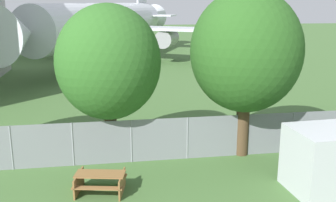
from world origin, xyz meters
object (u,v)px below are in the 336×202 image
object	(u,v)px
airplane	(107,23)
tree_far_right	(108,63)
picnic_bench_near_cabin	(100,180)
portable_cabin	(336,160)
tree_behind_benches	(246,52)

from	to	relation	value
airplane	tree_far_right	size ratio (longest dim) A/B	5.54
picnic_bench_near_cabin	airplane	bearing A→B (deg)	88.71
portable_cabin	tree_far_right	size ratio (longest dim) A/B	0.51
portable_cabin	picnic_bench_near_cabin	size ratio (longest dim) A/B	1.70
picnic_bench_near_cabin	tree_behind_benches	world-z (taller)	tree_behind_benches
portable_cabin	tree_behind_benches	xyz separation A→B (m)	(-2.25, 4.04, 3.62)
portable_cabin	tree_behind_benches	bearing A→B (deg)	115.98
airplane	portable_cabin	xyz separation A→B (m)	(8.03, -35.33, -3.37)
airplane	picnic_bench_near_cabin	distance (m)	34.37
airplane	picnic_bench_near_cabin	bearing A→B (deg)	22.35
picnic_bench_near_cabin	tree_behind_benches	size ratio (longest dim) A/B	0.27
airplane	picnic_bench_near_cabin	world-z (taller)	airplane
picnic_bench_near_cabin	tree_far_right	bearing A→B (deg)	81.51
tree_far_right	portable_cabin	bearing A→B (deg)	-28.86
airplane	portable_cabin	bearing A→B (deg)	36.45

